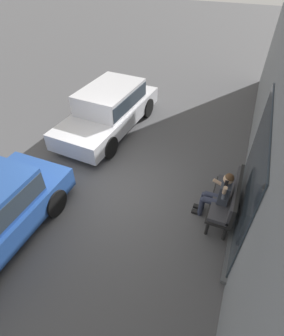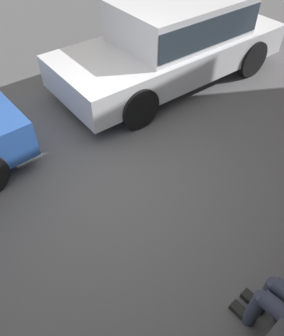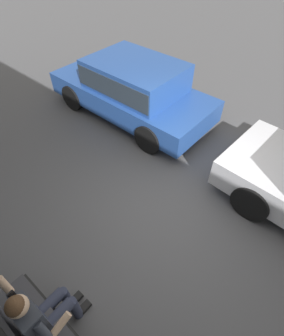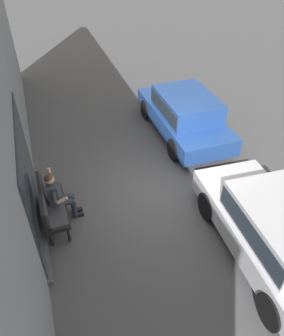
% 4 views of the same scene
% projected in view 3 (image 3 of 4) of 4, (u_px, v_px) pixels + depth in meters
% --- Properties ---
extents(ground_plane, '(60.00, 60.00, 0.00)m').
position_uv_depth(ground_plane, '(168.00, 202.00, 4.97)').
color(ground_plane, '#4C4C4F').
extents(person_on_phone, '(0.73, 0.74, 1.38)m').
position_uv_depth(person_on_phone, '(41.00, 313.00, 2.97)').
color(person_on_phone, '#2D3347').
rests_on(person_on_phone, ground_plane).
extents(parked_car_mid, '(4.23, 1.92, 1.44)m').
position_uv_depth(parked_car_mid, '(133.00, 87.00, 6.44)').
color(parked_car_mid, '#23478E').
rests_on(parked_car_mid, ground_plane).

